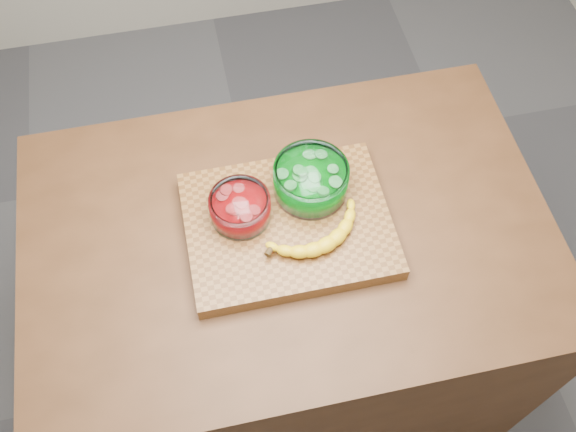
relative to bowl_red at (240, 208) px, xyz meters
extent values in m
plane|color=#525256|center=(0.10, -0.04, -0.97)|extent=(3.50, 3.50, 0.00)
cube|color=#4B2C16|center=(0.10, -0.04, -0.52)|extent=(1.20, 0.80, 0.90)
cube|color=brown|center=(0.10, -0.04, -0.05)|extent=(0.45, 0.35, 0.04)
cylinder|color=white|center=(0.00, 0.00, 0.00)|extent=(0.13, 0.13, 0.06)
cylinder|color=red|center=(0.00, 0.00, -0.01)|extent=(0.11, 0.11, 0.04)
cylinder|color=#FF5051|center=(0.00, 0.00, 0.02)|extent=(0.11, 0.11, 0.02)
cylinder|color=white|center=(0.17, 0.04, 0.01)|extent=(0.17, 0.17, 0.08)
cylinder|color=#029314|center=(0.17, 0.04, 0.00)|extent=(0.15, 0.15, 0.04)
cylinder|color=#6BE46D|center=(0.17, 0.04, 0.03)|extent=(0.14, 0.14, 0.02)
camera|label=1|loc=(-0.05, -0.75, 1.18)|focal=40.00mm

